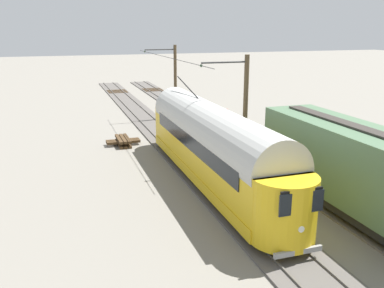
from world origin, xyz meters
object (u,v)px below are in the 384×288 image
vintage_streetcar (212,143)px  track_end_bumper (194,112)px  switch_stand (226,115)px  boxcar_adjacent (359,169)px  spare_tie_stack (123,141)px  catenary_pole_foreground (174,81)px  catenary_pole_mid_near (244,110)px

vintage_streetcar → track_end_bumper: vintage_streetcar is taller
vintage_streetcar → switch_stand: bearing=-116.0°
boxcar_adjacent → spare_tie_stack: size_ratio=5.11×
track_end_bumper → catenary_pole_foreground: bearing=17.7°
catenary_pole_mid_near → track_end_bumper: 15.88m
vintage_streetcar → boxcar_adjacent: 7.45m
catenary_pole_foreground → switch_stand: bearing=141.2°
catenary_pole_mid_near → spare_tie_stack: catenary_pole_mid_near is taller
catenary_pole_foreground → catenary_pole_mid_near: (0.00, 14.73, 0.00)m
vintage_streetcar → spare_tie_stack: vintage_streetcar is taller
vintage_streetcar → catenary_pole_mid_near: (-2.68, -1.77, 1.28)m
catenary_pole_foreground → spare_tie_stack: bearing=50.7°
catenary_pole_mid_near → spare_tie_stack: size_ratio=2.81×
catenary_pole_foreground → switch_stand: (-3.86, 3.11, -2.84)m
catenary_pole_foreground → track_end_bumper: size_ratio=3.75×
vintage_streetcar → boxcar_adjacent: (-4.82, 5.68, -0.10)m
switch_stand → spare_tie_stack: switch_stand is taller
switch_stand → track_end_bumper: switch_stand is taller
boxcar_adjacent → switch_stand: 19.20m
boxcar_adjacent → catenary_pole_mid_near: bearing=-73.9°
catenary_pole_mid_near → track_end_bumper: size_ratio=3.75×
spare_tie_stack → boxcar_adjacent: bearing=119.0°
boxcar_adjacent → catenary_pole_foreground: catenary_pole_foreground is taller
track_end_bumper → spare_tie_stack: bearing=44.6°
catenary_pole_mid_near → track_end_bumper: bearing=-97.9°
catenary_pole_foreground → track_end_bumper: 3.86m
vintage_streetcar → switch_stand: vintage_streetcar is taller
spare_tie_stack → track_end_bumper: (-8.19, -8.07, 0.13)m
catenary_pole_mid_near → switch_stand: bearing=-108.4°
boxcar_adjacent → catenary_pole_mid_near: (2.15, -7.45, 1.38)m
catenary_pole_mid_near → catenary_pole_foreground: bearing=-90.0°
catenary_pole_foreground → boxcar_adjacent: bearing=95.5°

